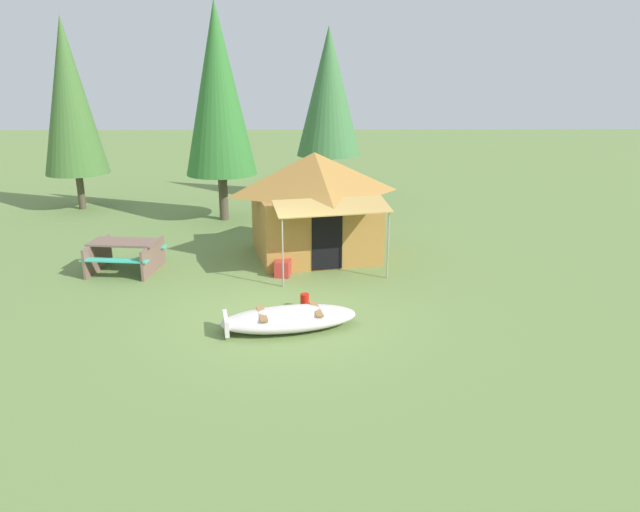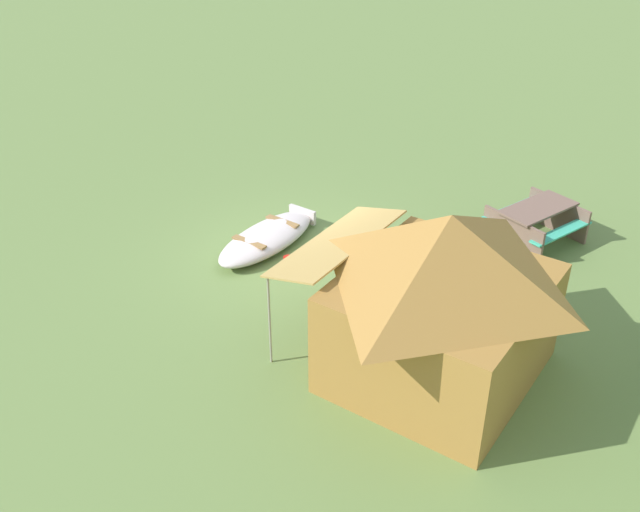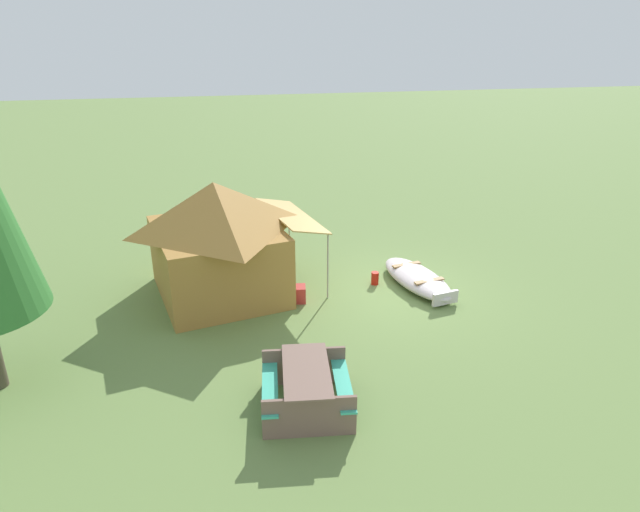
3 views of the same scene
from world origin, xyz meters
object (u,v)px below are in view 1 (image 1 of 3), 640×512
picnic_table (125,253)px  cooler_box (283,267)px  beached_rowboat (289,318)px  pine_tree_far_center (69,97)px  pine_tree_back_left (218,90)px  fuel_can (305,301)px  pine_tree_back_right (329,92)px  canvas_cabin_tent (315,203)px

picnic_table → cooler_box: 3.91m
cooler_box → beached_rowboat: bearing=-85.9°
pine_tree_far_center → pine_tree_back_left: bearing=-17.8°
fuel_can → pine_tree_far_center: 12.95m
beached_rowboat → pine_tree_far_center: size_ratio=0.42×
pine_tree_far_center → beached_rowboat: bearing=-53.6°
picnic_table → pine_tree_back_right: bearing=57.4°
picnic_table → pine_tree_far_center: pine_tree_far_center is taller
beached_rowboat → fuel_can: 1.04m
cooler_box → pine_tree_far_center: pine_tree_far_center is taller
picnic_table → pine_tree_back_left: pine_tree_back_left is taller
cooler_box → fuel_can: (0.53, -2.12, -0.03)m
fuel_can → pine_tree_back_left: size_ratio=0.05×
pine_tree_back_left → pine_tree_back_right: (3.56, 2.96, -0.16)m
cooler_box → fuel_can: size_ratio=1.77×
canvas_cabin_tent → cooler_box: canvas_cabin_tent is taller
cooler_box → fuel_can: 2.18m
cooler_box → canvas_cabin_tent: bearing=64.6°
cooler_box → fuel_can: bearing=-76.0°
fuel_can → pine_tree_back_left: bearing=109.3°
beached_rowboat → pine_tree_back_left: (-2.41, 8.76, 3.95)m
pine_tree_back_left → canvas_cabin_tent: bearing=-53.7°
canvas_cabin_tent → pine_tree_far_center: (-8.26, 5.73, 2.45)m
pine_tree_back_left → picnic_table: bearing=-107.8°
fuel_can → canvas_cabin_tent: bearing=86.2°
beached_rowboat → pine_tree_far_center: 13.51m
beached_rowboat → pine_tree_back_right: 12.37m
picnic_table → cooler_box: (3.88, -0.38, -0.28)m
canvas_cabin_tent → cooler_box: size_ratio=7.66×
fuel_can → pine_tree_back_left: (-2.71, 7.77, 3.99)m
cooler_box → picnic_table: bearing=174.4°
beached_rowboat → canvas_cabin_tent: canvas_cabin_tent is taller
picnic_table → canvas_cabin_tent: bearing=15.0°
beached_rowboat → pine_tree_back_right: bearing=84.4°
canvas_cabin_tent → pine_tree_back_left: 5.69m
picnic_table → cooler_box: picnic_table is taller
picnic_table → pine_tree_far_center: bearing=117.3°
cooler_box → pine_tree_far_center: 11.12m
pine_tree_far_center → fuel_can: bearing=-49.8°
picnic_table → pine_tree_back_right: (5.26, 8.23, 3.52)m
canvas_cabin_tent → picnic_table: 4.91m
pine_tree_back_left → beached_rowboat: bearing=-74.6°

